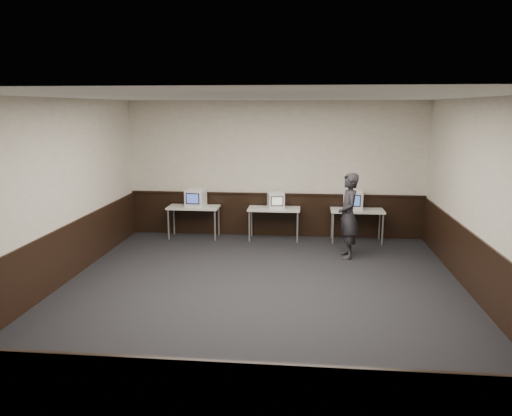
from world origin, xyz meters
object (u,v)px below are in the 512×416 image
Objects in this scene: desk_left at (194,209)px; emac_center at (276,200)px; desk_center at (274,211)px; emac_left at (196,198)px; person at (348,216)px; desk_right at (357,213)px; emac_right at (353,200)px.

emac_center reaches higher than desk_left.
desk_center is at bearing 0.00° from desk_left.
emac_left is 0.28× the size of person.
desk_left is 3.72m from person.
person reaches higher than emac_left.
desk_center is 1.00× the size of desk_right.
emac_right is 0.29× the size of person.
person is (3.49, -1.26, 0.20)m from desk_left.
desk_left is 1.96m from emac_center.
emac_center is at bearing 6.33° from emac_left.
emac_right is at bearing 164.53° from person.
emac_right reaches higher than desk_right.
emac_left reaches higher than emac_center.
desk_right is at bearing -11.51° from emac_center.
emac_right is (1.81, 0.04, 0.29)m from desk_center.
emac_right reaches higher than desk_center.
emac_center is (-1.86, -0.01, 0.25)m from desk_right.
person reaches higher than emac_right.
person is at bearing -50.69° from emac_center.
desk_left is 1.90m from desk_center.
emac_right is at bearing 0.67° from desk_left.
person reaches higher than emac_center.
desk_left and desk_right have the same top height.
emac_right is 1.32m from person.
desk_center is at bearing -172.94° from emac_right.
emac_right is at bearing 6.92° from emac_left.
emac_right is at bearing 155.38° from desk_right.
person reaches higher than desk_center.
desk_right is at bearing 160.11° from person.
desk_left is 2.35× the size of emac_right.
desk_right is 1.31m from person.
emac_center is 1.77m from emac_right.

